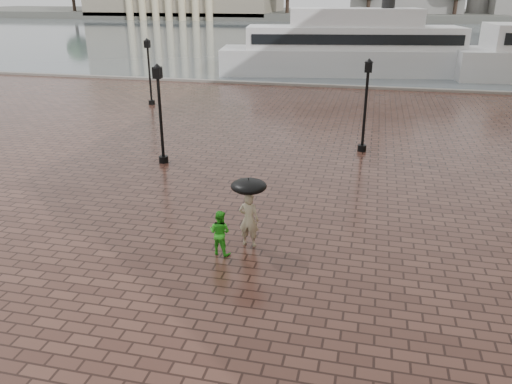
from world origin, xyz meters
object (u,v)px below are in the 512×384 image
street_lamps (217,93)px  ferry_near (353,48)px  adult_pedestrian (249,220)px  child_pedestrian (220,233)px

street_lamps → ferry_near: (6.02, 24.54, 0.16)m
street_lamps → adult_pedestrian: size_ratio=8.73×
street_lamps → child_pedestrian: 13.91m
ferry_near → street_lamps: bearing=-113.3°
street_lamps → child_pedestrian: bearing=-72.4°
child_pedestrian → street_lamps: bearing=-59.1°
ferry_near → adult_pedestrian: bearing=-101.3°
child_pedestrian → ferry_near: bearing=-79.5°
adult_pedestrian → ferry_near: 37.03m
child_pedestrian → ferry_near: size_ratio=0.05×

